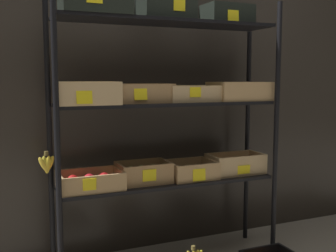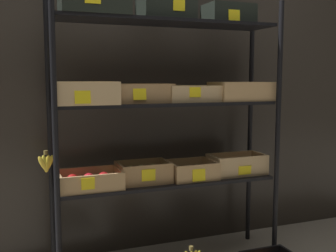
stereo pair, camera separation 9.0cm
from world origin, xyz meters
TOP-DOWN VIEW (x-y plane):
  - storefront_wall at (0.00, 0.37)m, footprint 3.80×0.12m
  - display_rack at (-0.01, -0.00)m, footprint 1.51×0.36m

SIDE VIEW (x-z plane):
  - display_rack at x=-0.01m, z-range 0.19..1.86m
  - storefront_wall at x=0.00m, z-range 0.00..2.62m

